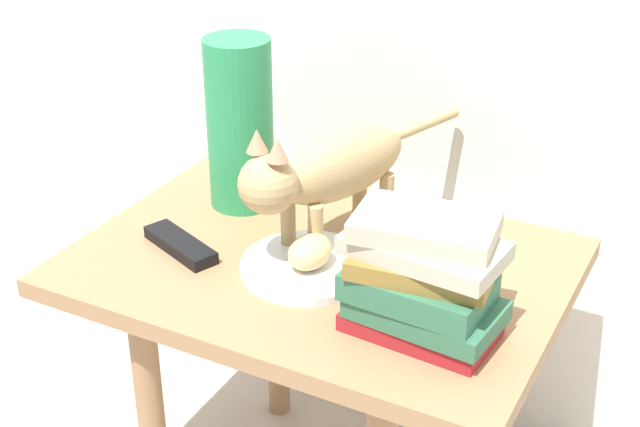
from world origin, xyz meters
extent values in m
cube|color=#9E724C|center=(0.00, 0.00, 0.51)|extent=(0.75, 0.54, 0.03)
cylinder|color=#9E724C|center=(-0.20, 0.20, 0.25)|extent=(0.04, 0.04, 0.49)
cylinder|color=#9E724C|center=(0.20, 0.20, 0.25)|extent=(0.04, 0.04, 0.49)
cylinder|color=white|center=(0.00, -0.04, 0.53)|extent=(0.21, 0.21, 0.01)
ellipsoid|color=#E0BC7A|center=(0.01, -0.05, 0.56)|extent=(0.07, 0.08, 0.05)
cylinder|color=tan|center=(0.00, -0.01, 0.57)|extent=(0.02, 0.02, 0.10)
cylinder|color=tan|center=(-0.06, 0.00, 0.57)|extent=(0.02, 0.02, 0.10)
cylinder|color=tan|center=(0.05, 0.14, 0.57)|extent=(0.02, 0.02, 0.10)
cylinder|color=tan|center=(-0.01, 0.16, 0.57)|extent=(0.02, 0.02, 0.10)
ellipsoid|color=tan|center=(0.00, 0.08, 0.66)|extent=(0.17, 0.28, 0.11)
sphere|color=tan|center=(-0.05, -0.07, 0.67)|extent=(0.09, 0.09, 0.09)
cone|color=#DD8460|center=(-0.03, -0.08, 0.73)|extent=(0.03, 0.03, 0.03)
cone|color=#DD8460|center=(-0.07, -0.06, 0.73)|extent=(0.03, 0.03, 0.03)
cylinder|color=tan|center=(0.06, 0.27, 0.67)|extent=(0.07, 0.16, 0.02)
cube|color=maroon|center=(0.21, -0.11, 0.54)|extent=(0.21, 0.13, 0.03)
cube|color=#336B4C|center=(0.22, -0.11, 0.56)|extent=(0.21, 0.14, 0.03)
cube|color=#336B4C|center=(0.21, -0.12, 0.60)|extent=(0.20, 0.13, 0.04)
cube|color=olive|center=(0.21, -0.11, 0.63)|extent=(0.20, 0.14, 0.03)
cube|color=#BCB299|center=(0.21, -0.11, 0.65)|extent=(0.22, 0.13, 0.03)
cube|color=#BCB299|center=(0.21, -0.10, 0.68)|extent=(0.20, 0.14, 0.03)
cylinder|color=#288C51|center=(-0.21, 0.11, 0.67)|extent=(0.11, 0.11, 0.30)
cylinder|color=silver|center=(0.18, 0.07, 0.57)|extent=(0.07, 0.07, 0.08)
cylinder|color=silver|center=(0.18, 0.07, 0.55)|extent=(0.06, 0.06, 0.04)
cube|color=black|center=(-0.21, -0.08, 0.53)|extent=(0.16, 0.10, 0.02)
camera|label=1|loc=(0.57, -1.10, 1.25)|focal=51.38mm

